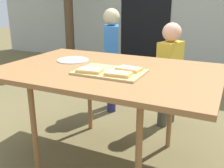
{
  "coord_description": "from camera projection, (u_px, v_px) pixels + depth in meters",
  "views": [
    {
      "loc": [
        0.76,
        -1.54,
        1.15
      ],
      "look_at": [
        0.03,
        0.0,
        0.59
      ],
      "focal_mm": 42.2,
      "sensor_mm": 36.0,
      "label": 1
    }
  ],
  "objects": [
    {
      "name": "dining_table",
      "position": [
        108.0,
        75.0,
        1.78
      ],
      "size": [
        1.46,
        0.97,
        0.7
      ],
      "color": "olive",
      "rests_on": "ground"
    },
    {
      "name": "child_left",
      "position": [
        111.0,
        54.0,
        2.7
      ],
      "size": [
        0.23,
        0.28,
        1.06
      ],
      "color": "navy",
      "rests_on": "ground"
    },
    {
      "name": "pizza_slice_near_left",
      "position": [
        90.0,
        70.0,
        1.64
      ],
      "size": [
        0.17,
        0.11,
        0.02
      ],
      "color": "#E6B14F",
      "rests_on": "cutting_board"
    },
    {
      "name": "child_right",
      "position": [
        169.0,
        68.0,
        2.38
      ],
      "size": [
        0.21,
        0.27,
        0.95
      ],
      "color": "#434338",
      "rests_on": "ground"
    },
    {
      "name": "ground_plane",
      "position": [
        108.0,
        158.0,
        1.99
      ],
      "size": [
        16.0,
        16.0,
        0.0
      ],
      "primitive_type": "plane",
      "color": "brown"
    },
    {
      "name": "cutting_board",
      "position": [
        110.0,
        72.0,
        1.66
      ],
      "size": [
        0.43,
        0.29,
        0.01
      ],
      "primitive_type": "cube",
      "color": "tan",
      "rests_on": "dining_table"
    },
    {
      "name": "pizza_slice_near_right",
      "position": [
        118.0,
        74.0,
        1.56
      ],
      "size": [
        0.16,
        0.1,
        0.02
      ],
      "color": "#E6B14F",
      "rests_on": "cutting_board"
    },
    {
      "name": "pizza_slice_far_right",
      "position": [
        129.0,
        69.0,
        1.67
      ],
      "size": [
        0.16,
        0.11,
        0.02
      ],
      "color": "#E6B14F",
      "rests_on": "cutting_board"
    },
    {
      "name": "plate_white_left",
      "position": [
        73.0,
        60.0,
        1.99
      ],
      "size": [
        0.23,
        0.23,
        0.01
      ],
      "primitive_type": "cylinder",
      "color": "white",
      "rests_on": "dining_table"
    },
    {
      "name": "house_door",
      "position": [
        145.0,
        7.0,
        4.56
      ],
      "size": [
        0.9,
        0.02,
        2.0
      ],
      "primitive_type": "cube",
      "color": "black",
      "rests_on": "ground"
    }
  ]
}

